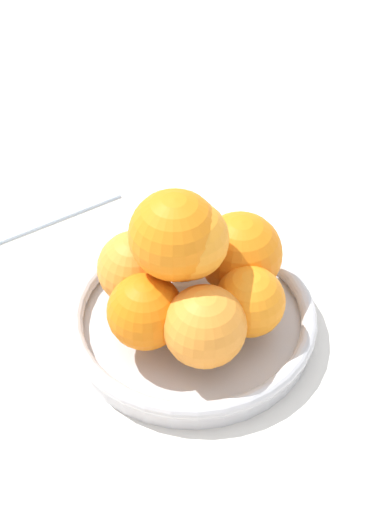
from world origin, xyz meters
name	(u,v)px	position (x,y,z in m)	size (l,w,h in m)	color
ground_plane	(192,331)	(0.00, 0.00, 0.00)	(4.00, 4.00, 0.00)	silver
fruit_bowl	(192,321)	(0.00, 0.00, 0.02)	(0.24, 0.24, 0.03)	silver
orange_pile	(191,269)	(0.00, 0.00, 0.09)	(0.18, 0.18, 0.14)	orange
napkin_folded	(30,182)	(0.10, 0.29, 0.00)	(0.16, 0.16, 0.01)	silver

